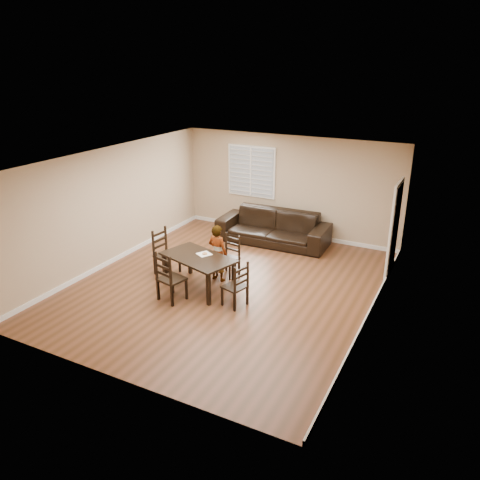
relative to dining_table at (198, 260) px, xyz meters
name	(u,v)px	position (x,y,z in m)	size (l,w,h in m)	color
ground	(227,285)	(0.46, 0.38, -0.63)	(7.00, 7.00, 0.00)	brown
room	(232,202)	(0.50, 0.56, 1.18)	(6.04, 7.04, 2.72)	tan
dining_table	(198,260)	(0.00, 0.00, 0.00)	(1.72, 1.27, 0.72)	black
chair_near	(231,256)	(0.27, 0.94, -0.21)	(0.48, 0.45, 0.93)	black
chair_far	(167,280)	(-0.23, -0.79, -0.15)	(0.56, 0.54, 1.05)	black
chair_left	(163,253)	(-1.13, 0.32, -0.16)	(0.49, 0.51, 1.03)	black
chair_right	(239,287)	(1.12, -0.33, -0.21)	(0.49, 0.50, 0.92)	black
child	(218,253)	(0.16, 0.53, 0.00)	(0.46, 0.30, 1.26)	gray
napkin	(204,254)	(0.05, 0.17, 0.09)	(0.27, 0.27, 0.00)	beige
donut	(205,253)	(0.07, 0.16, 0.11)	(0.10, 0.10, 0.04)	#B77841
sofa	(273,227)	(0.34, 3.13, -0.21)	(2.87, 1.12, 0.84)	black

